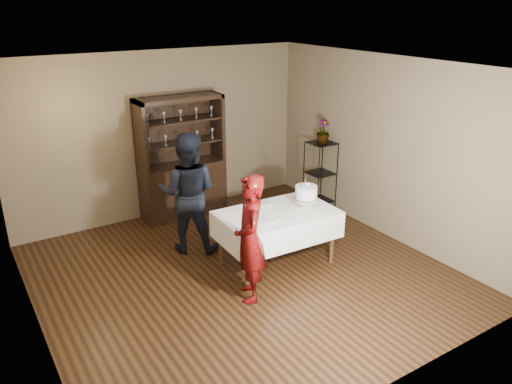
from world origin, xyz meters
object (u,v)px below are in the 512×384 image
cake_table (277,224)px  potted_plant (323,131)px  china_hutch (182,177)px  cake (306,194)px  plant_etagere (320,173)px  man (188,193)px  woman (250,239)px

cake_table → potted_plant: size_ratio=4.00×
china_hutch → cake_table: bearing=-81.4°
cake_table → cake: bearing=-6.2°
plant_etagere → man: (-2.55, -0.17, 0.22)m
potted_plant → china_hutch: bearing=152.5°
cake → plant_etagere: bearing=44.1°
china_hutch → man: size_ratio=1.15×
cake_table → man: man is taller
plant_etagere → cake: size_ratio=2.60×
cake_table → man: bearing=128.0°
plant_etagere → cake: (-1.29, -1.26, 0.31)m
cake_table → cake: (0.44, -0.05, 0.37)m
woman → cake_table: bearing=147.7°
man → woman: bearing=128.3°
potted_plant → woman: bearing=-145.7°
cake → woman: bearing=-158.8°
cake_table → woman: woman is taller
cake → potted_plant: bearing=43.6°
woman → man: man is taller
woman → man: (-0.07, 1.54, 0.08)m
man → cake: man is taller
man → china_hutch: bearing=-75.2°
potted_plant → cake_table: bearing=-145.7°
china_hutch → woman: 2.80m
cake_table → man: (-0.81, 1.04, 0.28)m
china_hutch → cake_table: size_ratio=1.26×
man → plant_etagere: bearing=-140.5°
woman → man: bearing=-154.2°
china_hutch → woman: bearing=-98.1°
plant_etagere → man: man is taller
plant_etagere → woman: (-2.48, -1.71, 0.14)m
plant_etagere → cake: bearing=-135.9°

